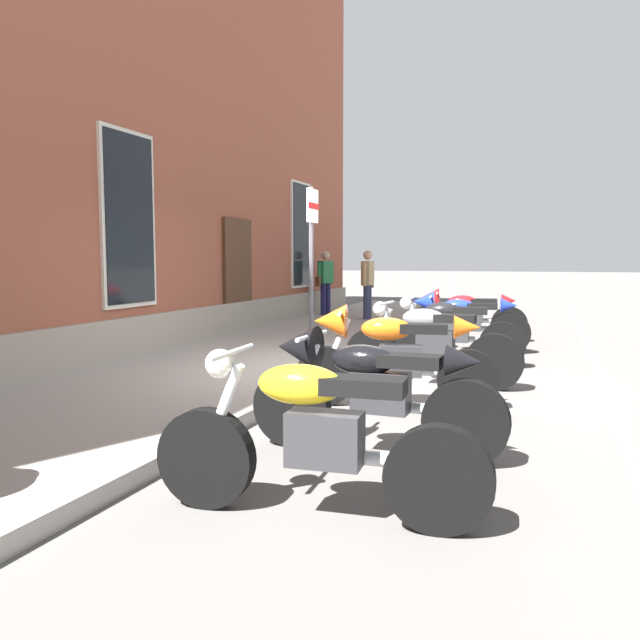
{
  "coord_description": "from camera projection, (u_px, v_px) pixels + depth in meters",
  "views": [
    {
      "loc": [
        -7.87,
        -2.6,
        1.55
      ],
      "look_at": [
        0.48,
        0.41,
        0.7
      ],
      "focal_mm": 36.4,
      "sensor_mm": 36.0,
      "label": 1
    }
  ],
  "objects": [
    {
      "name": "pedestrian_tan_coat",
      "position": [
        368.0,
        281.0,
        14.98
      ],
      "size": [
        0.66,
        0.21,
        1.58
      ],
      "color": "#2D3351",
      "rests_on": "sidewalk"
    },
    {
      "name": "sidewalk",
      "position": [
        228.0,
        366.0,
        8.92
      ],
      "size": [
        26.22,
        3.17,
        0.14
      ],
      "primitive_type": "cube",
      "color": "gray",
      "rests_on": "ground_plane"
    },
    {
      "name": "motorcycle_grey_naked",
      "position": [
        430.0,
        345.0,
        7.86
      ],
      "size": [
        0.62,
        2.17,
        1.01
      ],
      "color": "black",
      "rests_on": "ground_plane"
    },
    {
      "name": "motorcycle_black_sport",
      "position": [
        365.0,
        385.0,
        5.09
      ],
      "size": [
        0.62,
        2.07,
        1.0
      ],
      "color": "black",
      "rests_on": "ground_plane"
    },
    {
      "name": "pedestrian_striped_shirt",
      "position": [
        325.0,
        279.0,
        16.12
      ],
      "size": [
        0.65,
        0.32,
        1.58
      ],
      "color": "#1E1E4C",
      "rests_on": "sidewalk"
    },
    {
      "name": "parking_sign",
      "position": [
        312.0,
        249.0,
        8.68
      ],
      "size": [
        0.36,
        0.07,
        2.35
      ],
      "color": "#4C4C51",
      "rests_on": "sidewalk"
    },
    {
      "name": "ground_plane",
      "position": [
        337.0,
        378.0,
        8.39
      ],
      "size": [
        140.0,
        140.0,
        0.0
      ],
      "primitive_type": "plane",
      "color": "#565451"
    },
    {
      "name": "lane_stripe",
      "position": [
        606.0,
        395.0,
        7.31
      ],
      "size": [
        26.22,
        0.12,
        0.01
      ],
      "primitive_type": "cube",
      "color": "silver",
      "rests_on": "ground_plane"
    },
    {
      "name": "motorcycle_red_sport",
      "position": [
        463.0,
        312.0,
        12.08
      ],
      "size": [
        0.68,
        2.15,
        0.99
      ],
      "color": "black",
      "rests_on": "ground_plane"
    },
    {
      "name": "motorcycle_yellow_naked",
      "position": [
        314.0,
        438.0,
        3.81
      ],
      "size": [
        0.62,
        2.05,
        1.0
      ],
      "color": "black",
      "rests_on": "ground_plane"
    },
    {
      "name": "motorcycle_orange_sport",
      "position": [
        388.0,
        352.0,
        6.7
      ],
      "size": [
        0.69,
        2.08,
        1.07
      ],
      "color": "black",
      "rests_on": "ground_plane"
    },
    {
      "name": "motorcycle_black_naked",
      "position": [
        448.0,
        332.0,
        9.33
      ],
      "size": [
        0.62,
        2.13,
        0.98
      ],
      "color": "black",
      "rests_on": "ground_plane"
    },
    {
      "name": "motorcycle_blue_sport",
      "position": [
        460.0,
        319.0,
        10.68
      ],
      "size": [
        0.62,
        2.11,
        1.0
      ],
      "color": "black",
      "rests_on": "ground_plane"
    }
  ]
}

